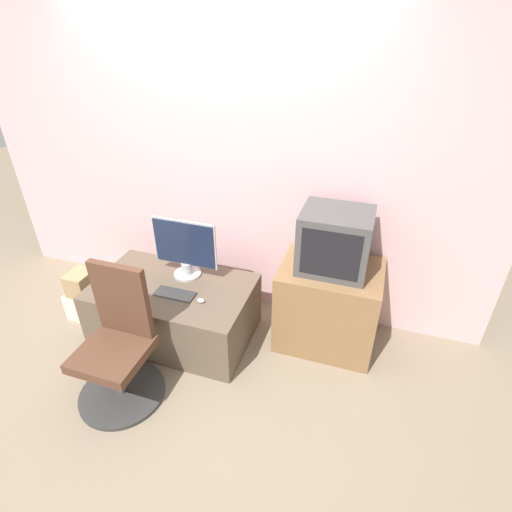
{
  "coord_description": "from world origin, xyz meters",
  "views": [
    {
      "loc": [
        1.22,
        -1.52,
        2.32
      ],
      "look_at": [
        0.41,
        0.92,
        0.73
      ],
      "focal_mm": 28.0,
      "sensor_mm": 36.0,
      "label": 1
    }
  ],
  "objects": [
    {
      "name": "ground_plane",
      "position": [
        0.0,
        0.0,
        0.0
      ],
      "size": [
        12.0,
        12.0,
        0.0
      ],
      "primitive_type": "plane",
      "color": "#7F705B"
    },
    {
      "name": "wall_back",
      "position": [
        0.0,
        1.32,
        1.3
      ],
      "size": [
        4.4,
        0.05,
        2.6
      ],
      "color": "beige",
      "rests_on": "ground_plane"
    },
    {
      "name": "desk",
      "position": [
        -0.21,
        0.67,
        0.24
      ],
      "size": [
        1.24,
        0.76,
        0.48
      ],
      "color": "brown",
      "rests_on": "ground_plane"
    },
    {
      "name": "side_stand",
      "position": [
        0.98,
        0.98,
        0.35
      ],
      "size": [
        0.75,
        0.57,
        0.69
      ],
      "color": "olive",
      "rests_on": "ground_plane"
    },
    {
      "name": "main_monitor",
      "position": [
        -0.15,
        0.85,
        0.73
      ],
      "size": [
        0.53,
        0.22,
        0.49
      ],
      "color": "#B2B2B7",
      "rests_on": "desk"
    },
    {
      "name": "keyboard",
      "position": [
        -0.12,
        0.58,
        0.49
      ],
      "size": [
        0.31,
        0.12,
        0.01
      ],
      "color": "#2D2D2D",
      "rests_on": "desk"
    },
    {
      "name": "mouse",
      "position": [
        0.1,
        0.56,
        0.5
      ],
      "size": [
        0.06,
        0.04,
        0.03
      ],
      "color": "silver",
      "rests_on": "desk"
    },
    {
      "name": "crt_tv",
      "position": [
        0.98,
        1.0,
        0.92
      ],
      "size": [
        0.49,
        0.42,
        0.45
      ],
      "color": "#474747",
      "rests_on": "side_stand"
    },
    {
      "name": "office_chair",
      "position": [
        -0.27,
        0.03,
        0.37
      ],
      "size": [
        0.59,
        0.59,
        0.97
      ],
      "color": "#333333",
      "rests_on": "ground_plane"
    },
    {
      "name": "cardboard_box_lower",
      "position": [
        -1.06,
        0.63,
        0.12
      ],
      "size": [
        0.28,
        0.24,
        0.24
      ],
      "color": "beige",
      "rests_on": "ground_plane"
    },
    {
      "name": "cardboard_box_upper",
      "position": [
        -1.06,
        0.63,
        0.34
      ],
      "size": [
        0.19,
        0.22,
        0.2
      ],
      "color": "#A3845B",
      "rests_on": "cardboard_box_lower"
    }
  ]
}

